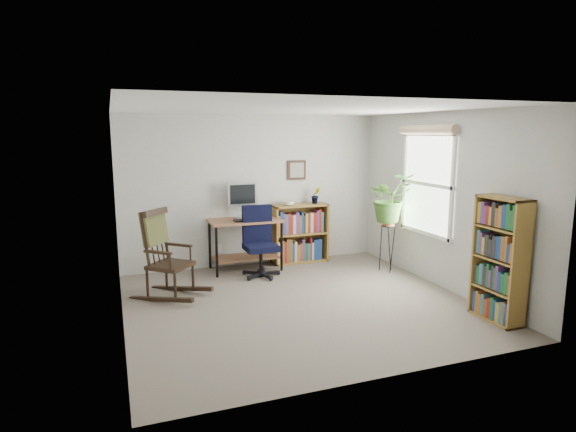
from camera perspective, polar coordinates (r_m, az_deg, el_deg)
name	(u,v)px	position (r m, az deg, el deg)	size (l,w,h in m)	color
floor	(299,303)	(6.17, 1.31, -10.27)	(4.20, 4.00, 0.00)	slate
ceiling	(300,109)	(5.79, 1.40, 12.61)	(4.20, 4.00, 0.00)	silver
wall_back	(253,191)	(7.74, -4.11, 3.01)	(4.20, 0.00, 2.40)	beige
wall_front	(388,245)	(4.10, 11.71, -3.35)	(4.20, 0.00, 2.40)	beige
wall_left	(117,220)	(5.46, -19.60, -0.44)	(0.00, 4.00, 2.40)	beige
wall_right	(442,201)	(6.91, 17.78, 1.73)	(0.00, 4.00, 2.40)	beige
window	(427,184)	(7.10, 16.12, 3.65)	(0.12, 1.20, 1.50)	white
desk	(245,245)	(7.53, -5.07, -3.40)	(1.10, 0.61, 0.79)	#915F40
monitor	(242,200)	(7.54, -5.43, 1.85)	(0.46, 0.16, 0.56)	#B0B1B5
keyboard	(247,220)	(7.34, -4.88, -0.48)	(0.40, 0.15, 0.03)	black
office_chair	(261,242)	(7.12, -3.26, -3.04)	(0.58, 0.58, 1.07)	black
rocking_chair	(170,253)	(6.40, -13.81, -4.31)	(0.61, 1.01, 1.17)	black
low_bookshelf	(300,233)	(7.92, 1.43, -2.07)	(0.91, 0.30, 0.96)	olive
tall_bookshelf	(500,260)	(5.93, 23.82, -4.76)	(0.27, 0.62, 1.42)	olive
plant_stand	(388,245)	(7.56, 11.71, -3.35)	(0.23, 0.23, 0.84)	black
spider_plant	(390,174)	(7.39, 12.01, 4.89)	(1.69, 1.88, 1.46)	#3E7027
potted_plant_small	(316,200)	(7.95, 3.29, 1.88)	(0.13, 0.24, 0.11)	#3E7027
framed_picture	(297,170)	(7.91, 1.06, 5.46)	(0.32, 0.04, 0.32)	black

